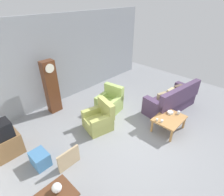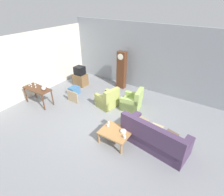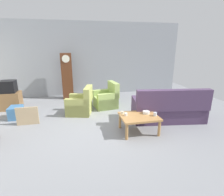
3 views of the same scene
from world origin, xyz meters
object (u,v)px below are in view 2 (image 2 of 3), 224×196
Objects in this scene: cup_blue_rimmed at (125,137)px; bowl_white_stacked at (123,131)px; framed_picture_leaning at (73,97)px; cup_white_porcelain at (108,126)px; armchair_olive_near at (108,100)px; tv_stand_cabinet at (80,80)px; grandfather_clock at (122,70)px; coffee_table_wood at (115,133)px; wine_glass_short at (35,84)px; tv_crt at (80,71)px; storage_box_blue at (74,91)px; wine_glass_mid at (31,84)px; armchair_olive_far at (132,102)px; console_table_dark at (37,90)px; couch_floral at (154,138)px; cup_cream_tall at (109,123)px; wine_glass_tall at (29,83)px; glass_dome_cloche at (44,88)px.

bowl_white_stacked is (-0.16, 0.20, -0.01)m from cup_blue_rimmed.
framed_picture_leaning is 7.45× the size of cup_white_porcelain.
armchair_olive_near is 1.40× the size of tv_stand_cabinet.
coffee_table_wood is at bearing -62.20° from grandfather_clock.
wine_glass_short is at bearing -152.90° from armchair_olive_near.
storage_box_blue is at bearing -66.07° from tv_crt.
armchair_olive_far is at bearing 26.23° from wine_glass_mid.
console_table_dark is 4.53m from cup_blue_rimmed.
cup_cream_tall is at bearing -168.99° from couch_floral.
tv_crt reaches higher than wine_glass_short.
tv_crt is 2.56m from wine_glass_tall.
storage_box_blue is at bearing 152.75° from cup_white_porcelain.
grandfather_clock is at bearing 56.33° from console_table_dark.
coffee_table_wood is 10.09× the size of cup_blue_rimmed.
armchair_olive_far is 4.62m from wine_glass_tall.
glass_dome_cloche is at bearing 4.40° from wine_glass_tall.
wine_glass_tall reaches higher than coffee_table_wood.
grandfather_clock reaches higher than armchair_olive_near.
glass_dome_cloche reaches higher than armchair_olive_far.
cup_white_porcelain is 4.12m from wine_glass_mid.
wine_glass_short is (-4.63, 0.32, 0.40)m from cup_blue_rimmed.
armchair_olive_near is 1.58× the size of framed_picture_leaning.
cup_cream_tall is at bearing 158.92° from cup_blue_rimmed.
glass_dome_cloche reaches higher than framed_picture_leaning.
cup_white_porcelain is at bearing -35.81° from tv_stand_cabinet.
wine_glass_tall is (-4.23, -0.03, 0.39)m from cup_cream_tall.
cup_cream_tall is (1.48, -3.35, -0.46)m from grandfather_clock.
grandfather_clock reaches higher than coffee_table_wood.
wine_glass_tall is 0.19m from wine_glass_mid.
grandfather_clock is 2.80× the size of tv_stand_cabinet.
couch_floral reaches higher than armchair_olive_far.
armchair_olive_near is 2.60m from tv_stand_cabinet.
console_table_dark reaches higher than cup_white_porcelain.
cup_white_porcelain is (1.10, -1.58, 0.19)m from armchair_olive_near.
cup_cream_tall is at bearing 152.66° from coffee_table_wood.
armchair_olive_far is at bearing 134.95° from couch_floral.
storage_box_blue is 1.95m from wine_glass_mid.
coffee_table_wood is at bearing -20.21° from framed_picture_leaning.
tv_stand_cabinet is 3.84× the size of glass_dome_cloche.
storage_box_blue is 3.39m from cup_cream_tall.
cup_cream_tall is (3.46, -2.40, -0.33)m from tv_crt.
wine_glass_tall reaches higher than framed_picture_leaning.
tv_stand_cabinet is at bearing 113.93° from storage_box_blue.
grandfather_clock is 2.29m from tv_stand_cabinet.
console_table_dark is 2.44m from tv_crt.
couch_floral is at bearing 3.60° from wine_glass_mid.
tv_stand_cabinet is (-3.38, 0.50, 0.00)m from armchair_olive_far.
tv_crt reaches higher than wine_glass_mid.
cup_white_porcelain is 0.47× the size of wine_glass_tall.
tv_crt is 4.22m from cup_cream_tall.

